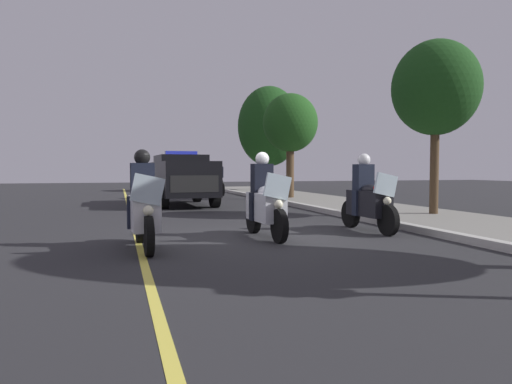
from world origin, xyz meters
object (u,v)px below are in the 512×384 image
at_px(tree_behind_suv, 269,126).
at_px(police_motorcycle_trailing, 368,200).
at_px(police_motorcycle_lead_left, 144,208).
at_px(police_motorcycle_lead_right, 265,203).
at_px(police_suv, 182,177).
at_px(tree_mid_block, 436,88).
at_px(tree_far_back, 290,124).
at_px(cyclist_background, 220,179).

bearing_deg(tree_behind_suv, police_motorcycle_trailing, -11.07).
xyz_separation_m(police_motorcycle_lead_left, police_motorcycle_lead_right, (-0.66, 2.40, 0.00)).
distance_m(police_motorcycle_lead_right, tree_behind_suv, 19.56).
relative_size(police_motorcycle_lead_left, tree_behind_suv, 0.34).
bearing_deg(police_suv, tree_behind_suv, 145.14).
xyz_separation_m(police_motorcycle_lead_right, tree_mid_block, (-2.50, 5.83, 2.95)).
bearing_deg(police_motorcycle_lead_left, police_suv, 168.89).
relative_size(police_motorcycle_trailing, police_suv, 0.43).
distance_m(police_suv, tree_far_back, 5.89).
distance_m(cyclist_background, tree_behind_suv, 5.89).
distance_m(police_motorcycle_trailing, tree_behind_suv, 18.67).
height_order(police_motorcycle_trailing, cyclist_background, police_motorcycle_trailing).
bearing_deg(tree_mid_block, police_motorcycle_lead_right, -66.83).
distance_m(police_motorcycle_trailing, tree_mid_block, 4.99).
xyz_separation_m(tree_far_back, tree_behind_suv, (-7.47, 1.41, 0.55)).
bearing_deg(cyclist_background, tree_mid_block, 15.97).
bearing_deg(police_motorcycle_lead_right, police_suv, -176.82).
xyz_separation_m(police_suv, cyclist_background, (-6.00, 2.75, -0.22)).
bearing_deg(police_motorcycle_lead_left, police_motorcycle_trailing, 101.04).
height_order(police_suv, cyclist_background, police_suv).
xyz_separation_m(police_motorcycle_lead_left, police_suv, (-9.67, 1.90, 0.37)).
bearing_deg(police_motorcycle_trailing, police_motorcycle_lead_left, -78.96).
bearing_deg(tree_far_back, police_motorcycle_trailing, -11.32).
bearing_deg(cyclist_background, police_motorcycle_lead_right, -8.54).
height_order(police_suv, tree_behind_suv, tree_behind_suv).
distance_m(police_motorcycle_lead_right, police_motorcycle_trailing, 2.48).
bearing_deg(police_suv, cyclist_background, 155.35).
bearing_deg(police_motorcycle_lead_right, tree_mid_block, 113.17).
relative_size(cyclist_background, tree_behind_suv, 0.28).
height_order(cyclist_background, tree_behind_suv, tree_behind_suv).
bearing_deg(tree_mid_block, cyclist_background, -164.03).
relative_size(police_motorcycle_lead_left, cyclist_background, 1.22).
xyz_separation_m(police_motorcycle_lead_left, police_motorcycle_trailing, (-0.95, 4.86, 0.00)).
distance_m(tree_mid_block, tree_behind_suv, 15.84).
xyz_separation_m(police_suv, tree_behind_suv, (-9.32, 6.49, 2.88)).
bearing_deg(police_motorcycle_lead_right, police_motorcycle_trailing, 96.68).
bearing_deg(tree_far_back, police_motorcycle_lead_right, -22.86).
relative_size(police_motorcycle_lead_right, police_suv, 0.43).
bearing_deg(cyclist_background, police_suv, -24.65).
xyz_separation_m(police_motorcycle_lead_right, police_suv, (-9.00, -0.50, 0.37)).
relative_size(tree_mid_block, tree_far_back, 1.06).
height_order(police_motorcycle_lead_right, tree_behind_suv, tree_behind_suv).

